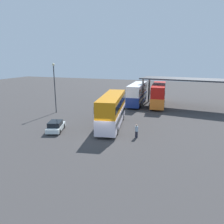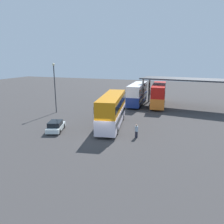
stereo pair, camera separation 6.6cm
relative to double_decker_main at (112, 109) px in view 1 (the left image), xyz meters
The scene contains 8 objects.
ground_plane 5.34m from the double_decker_main, 84.12° to the right, with size 140.00×140.00×0.00m, color #3B3939.
double_decker_main is the anchor object (origin of this frame).
parked_hatchback 7.74m from the double_decker_main, 143.47° to the right, with size 2.77×4.09×1.35m.
double_decker_near_canopy 15.35m from the double_decker_main, 90.27° to the left, with size 3.05×10.72×4.18m.
double_decker_mid_row 16.28m from the double_decker_main, 75.45° to the left, with size 3.52×11.45×4.24m.
depot_canopy 18.47m from the double_decker_main, 60.75° to the left, with size 16.92×7.39×5.45m.
lamppost_tall 12.72m from the double_decker_main, 160.67° to the left, with size 0.44×0.44×8.35m.
pedestrian_waiting 5.58m from the double_decker_main, 37.99° to the right, with size 0.38×0.38×1.64m.
Camera 1 is at (9.13, -22.37, 9.13)m, focal length 34.92 mm.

